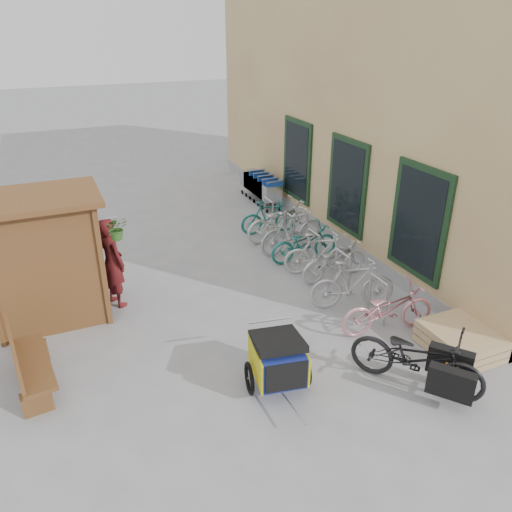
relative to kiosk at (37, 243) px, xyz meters
name	(u,v)px	position (x,y,z in m)	size (l,w,h in m)	color
ground	(264,348)	(3.28, -2.47, -1.55)	(80.00, 80.00, 0.00)	#969799
building	(419,87)	(9.77, 2.03, 1.94)	(6.07, 13.00, 7.00)	tan
kiosk	(37,243)	(0.00, 0.00, 0.00)	(2.49, 1.65, 2.40)	brown
bike_rack	(314,246)	(5.58, -0.07, -1.04)	(0.05, 5.35, 0.86)	#A5A8AD
pallet_stack	(460,341)	(6.28, -3.87, -1.34)	(1.00, 1.20, 0.40)	tan
bench	(26,361)	(-0.40, -2.00, -1.05)	(0.64, 1.60, 0.99)	brown
shopping_carts	(260,185)	(6.28, 4.46, -0.99)	(0.53, 2.12, 0.96)	silver
child_trailer	(278,358)	(3.06, -3.45, -1.03)	(1.02, 1.64, 0.94)	navy
cargo_bike	(419,359)	(4.99, -4.30, -1.03)	(1.77, 2.02, 1.06)	black
person_kiosk	(112,262)	(1.22, 0.05, -0.65)	(0.66, 0.43, 1.81)	maroon
bike_0	(388,309)	(5.50, -2.87, -1.09)	(0.62, 1.77, 0.93)	pink
bike_1	(352,284)	(5.39, -1.91, -1.05)	(0.47, 1.68, 1.01)	#B3B3B8
bike_2	(334,260)	(5.71, -0.75, -1.12)	(0.57, 1.65, 0.87)	#B3B3B8
bike_3	(320,253)	(5.55, -0.39, -1.07)	(0.45, 1.59, 0.95)	beige
bike_4	(304,243)	(5.55, 0.31, -1.11)	(0.59, 1.68, 0.88)	#1B6D63
bike_5	(292,231)	(5.50, 0.86, -1.01)	(0.51, 1.80, 1.08)	#B3B3B8
bike_6	(279,220)	(5.57, 1.68, -1.05)	(0.66, 1.90, 1.00)	beige
bike_7	(269,217)	(5.48, 2.12, -1.10)	(0.42, 1.50, 0.90)	#1B6D63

